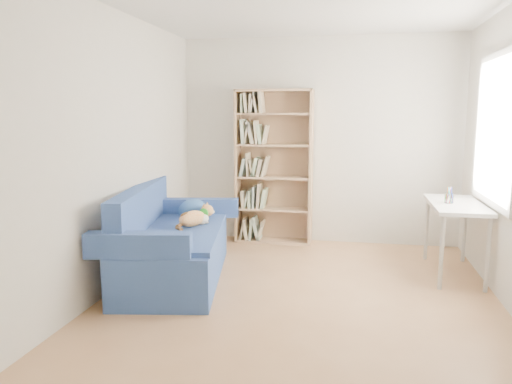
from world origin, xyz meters
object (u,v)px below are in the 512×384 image
at_px(desk, 456,211).
at_px(pen_cup, 449,197).
at_px(sofa, 172,244).
at_px(bookshelf, 274,173).

distance_m(desk, pen_cup, 0.17).
distance_m(sofa, bookshelf, 1.88).
xyz_separation_m(desk, pen_cup, (-0.08, -0.02, 0.15)).
relative_size(desk, pen_cup, 6.43).
bearing_deg(desk, bookshelf, 154.75).
relative_size(bookshelf, pen_cup, 11.34).
height_order(desk, pen_cup, pen_cup).
height_order(bookshelf, pen_cup, bookshelf).
bearing_deg(pen_cup, sofa, -166.85).
bearing_deg(desk, sofa, -166.79).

